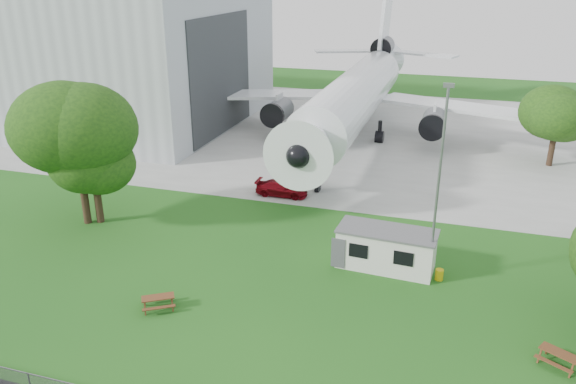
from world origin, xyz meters
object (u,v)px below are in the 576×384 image
(hangar, at_px, (76,41))
(site_cabin, at_px, (386,249))
(airliner, at_px, (358,92))
(picnic_east, at_px, (557,365))
(picnic_west, at_px, (159,308))

(hangar, xyz_separation_m, site_cabin, (43.40, -29.01, -8.09))
(airliner, distance_m, picnic_east, 40.12)
(airliner, bearing_deg, picnic_east, -65.10)
(picnic_west, xyz_separation_m, picnic_east, (20.86, 1.33, 0.00))
(airliner, relative_size, picnic_west, 26.52)
(picnic_east, bearing_deg, site_cabin, 171.39)
(site_cabin, relative_size, picnic_east, 3.79)
(airliner, bearing_deg, site_cabin, -75.56)
(hangar, xyz_separation_m, picnic_west, (31.86, -37.55, -9.41))
(hangar, distance_m, picnic_east, 64.65)
(site_cabin, relative_size, picnic_west, 3.79)
(hangar, bearing_deg, picnic_east, -34.49)
(picnic_east, bearing_deg, airliner, 144.01)
(site_cabin, height_order, picnic_east, site_cabin)
(hangar, bearing_deg, site_cabin, -33.76)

